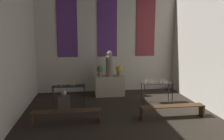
% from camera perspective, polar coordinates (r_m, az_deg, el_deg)
% --- Properties ---
extents(wall_back, '(7.25, 0.16, 5.60)m').
position_cam_1_polar(wall_back, '(11.09, -1.29, 8.94)').
color(wall_back, silver).
rests_on(wall_back, ground_plane).
extents(altar, '(1.37, 0.62, 0.95)m').
position_cam_1_polar(altar, '(10.42, -0.61, -4.15)').
color(altar, '#BCB29E').
rests_on(altar, ground_plane).
extents(statue, '(0.35, 0.35, 1.20)m').
position_cam_1_polar(statue, '(10.23, -0.62, 1.41)').
color(statue, gray).
rests_on(statue, altar).
extents(flower_vase_left, '(0.30, 0.30, 0.50)m').
position_cam_1_polar(flower_vase_left, '(10.22, -3.10, -0.02)').
color(flower_vase_left, '#937A5B').
rests_on(flower_vase_left, altar).
extents(flower_vase_right, '(0.30, 0.30, 0.50)m').
position_cam_1_polar(flower_vase_right, '(10.33, 1.83, 0.10)').
color(flower_vase_right, '#937A5B').
rests_on(flower_vase_right, altar).
extents(candle_rack_left, '(1.28, 0.46, 1.08)m').
position_cam_1_polar(candle_rack_left, '(8.90, -11.25, -4.80)').
color(candle_rack_left, black).
rests_on(candle_rack_left, ground_plane).
extents(candle_rack_right, '(1.28, 0.46, 1.08)m').
position_cam_1_polar(candle_rack_right, '(9.41, 11.63, -4.04)').
color(candle_rack_right, black).
rests_on(candle_rack_right, ground_plane).
extents(pew_back_left, '(2.26, 0.36, 0.43)m').
position_cam_1_polar(pew_back_left, '(7.46, -11.80, -11.11)').
color(pew_back_left, '#4C331E').
rests_on(pew_back_left, ground_plane).
extents(pew_back_right, '(2.26, 0.36, 0.43)m').
position_cam_1_polar(pew_back_right, '(8.07, 15.53, -9.66)').
color(pew_back_right, '#4C331E').
rests_on(pew_back_right, ground_plane).
extents(person_seated, '(0.36, 0.24, 0.69)m').
position_cam_1_polar(person_seated, '(7.33, -12.42, -8.16)').
color(person_seated, '#4C4238').
rests_on(person_seated, pew_back_left).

